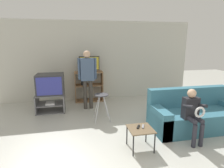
{
  "coord_description": "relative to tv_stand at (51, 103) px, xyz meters",
  "views": [
    {
      "loc": [
        -0.86,
        -2.32,
        1.95
      ],
      "look_at": [
        0.07,
        2.16,
        0.9
      ],
      "focal_mm": 30.0,
      "sensor_mm": 36.0,
      "label": 1
    }
  ],
  "objects": [
    {
      "name": "couch",
      "position": [
        3.31,
        -1.77,
        0.05
      ],
      "size": [
        1.99,
        0.85,
        0.89
      ],
      "color": "teal",
      "rests_on": "ground_plane"
    },
    {
      "name": "tv_stand",
      "position": [
        0.0,
        0.0,
        0.0
      ],
      "size": [
        0.77,
        0.59,
        0.51
      ],
      "color": "slate",
      "rests_on": "ground_plane"
    },
    {
      "name": "person_seated_child",
      "position": [
        2.9,
        -2.27,
        0.37
      ],
      "size": [
        0.33,
        0.43,
        1.05
      ],
      "color": "#2D2D38",
      "rests_on": "ground_plane"
    },
    {
      "name": "wall_back",
      "position": [
        1.53,
        0.99,
        1.05
      ],
      "size": [
        6.4,
        0.06,
        2.6
      ],
      "color": "beige",
      "rests_on": "ground_plane"
    },
    {
      "name": "television_flat",
      "position": [
        1.18,
        0.71,
        0.97
      ],
      "size": [
        0.65,
        0.2,
        0.5
      ],
      "color": "black",
      "rests_on": "media_shelf"
    },
    {
      "name": "remote_control_black",
      "position": [
        1.79,
        -2.28,
        0.16
      ],
      "size": [
        0.1,
        0.14,
        0.02
      ],
      "primitive_type": "cube",
      "rotation": [
        0.0,
        0.0,
        -0.53
      ],
      "color": "black",
      "rests_on": "snack_table"
    },
    {
      "name": "television_main",
      "position": [
        0.03,
        0.01,
        0.54
      ],
      "size": [
        0.73,
        0.58,
        0.56
      ],
      "color": "#2D2D33",
      "rests_on": "tv_stand"
    },
    {
      "name": "remote_control_white",
      "position": [
        1.88,
        -2.28,
        0.16
      ],
      "size": [
        0.09,
        0.15,
        0.02
      ],
      "primitive_type": "cube",
      "rotation": [
        0.0,
        0.0,
        -0.44
      ],
      "color": "gray",
      "rests_on": "snack_table"
    },
    {
      "name": "person_standing_adult",
      "position": [
        1.06,
        0.0,
        0.78
      ],
      "size": [
        0.53,
        0.21,
        1.7
      ],
      "color": "#3D3833",
      "rests_on": "ground_plane"
    },
    {
      "name": "media_shelf",
      "position": [
        1.14,
        0.73,
        0.25
      ],
      "size": [
        0.91,
        0.39,
        0.99
      ],
      "color": "#8E6642",
      "rests_on": "ground_plane"
    },
    {
      "name": "folding_stool",
      "position": [
        1.32,
        -0.9,
        0.29
      ],
      "size": [
        0.4,
        0.39,
        0.68
      ],
      "color": "#B7B7BC",
      "rests_on": "ground_plane"
    },
    {
      "name": "snack_table",
      "position": [
        1.82,
        -2.33,
        0.1
      ],
      "size": [
        0.44,
        0.44,
        0.4
      ],
      "color": "brown",
      "rests_on": "ground_plane"
    }
  ]
}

